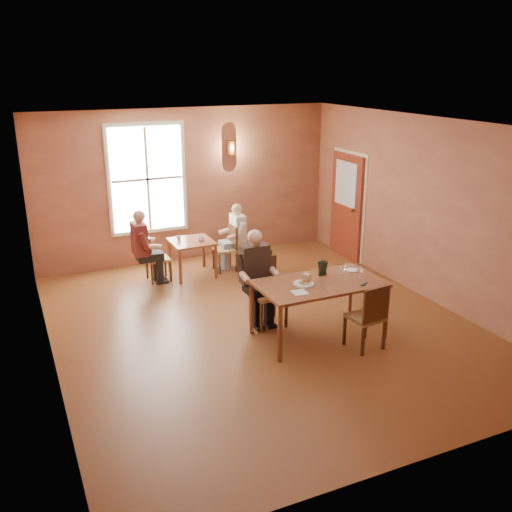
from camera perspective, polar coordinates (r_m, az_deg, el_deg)
name	(u,v)px	position (r m, az deg, el deg)	size (l,w,h in m)	color
ground	(261,325)	(8.75, 0.54, -6.91)	(6.00, 7.00, 0.01)	brown
wall_back	(187,185)	(11.40, -6.90, 7.02)	(6.00, 0.04, 3.00)	brown
wall_front	(423,328)	(5.45, 16.36, -6.93)	(6.00, 0.04, 3.00)	brown
wall_left	(42,258)	(7.52, -20.64, -0.22)	(0.04, 7.00, 3.00)	brown
wall_right	(427,210)	(9.82, 16.72, 4.46)	(0.04, 7.00, 3.00)	brown
ceiling	(262,124)	(7.93, 0.61, 13.03)	(6.00, 7.00, 0.04)	white
window	(147,179)	(11.10, -10.82, 7.56)	(1.36, 0.10, 1.96)	white
door	(346,206)	(11.67, 8.98, 4.93)	(0.12, 1.04, 2.10)	maroon
wall_sconce	(231,148)	(11.48, -2.52, 10.77)	(0.16, 0.16, 0.28)	brown
main_table	(319,309)	(8.31, 6.28, -5.31)	(1.79, 1.01, 0.84)	brown
chair_diner_main	(268,293)	(8.58, 1.21, -3.73)	(0.45, 0.45, 1.02)	#402711
diner_main	(269,282)	(8.48, 1.31, -2.64)	(0.56, 0.56, 1.39)	#462F26
chair_empty	(365,316)	(8.05, 10.87, -5.88)	(0.42, 0.42, 0.96)	#4B2612
plate_food	(304,283)	(8.03, 4.78, -2.73)	(0.30, 0.30, 0.04)	white
sandwich	(307,279)	(8.08, 5.08, -2.31)	(0.10, 0.09, 0.12)	tan
goblet_a	(342,269)	(8.43, 8.64, -1.28)	(0.08, 0.08, 0.19)	silver
goblet_b	(360,272)	(8.32, 10.36, -1.63)	(0.08, 0.08, 0.20)	white
menu_stand	(323,268)	(8.37, 6.68, -1.23)	(0.13, 0.07, 0.22)	black
knife	(328,289)	(7.90, 7.19, -3.33)	(0.22, 0.02, 0.00)	white
napkin	(299,292)	(7.76, 4.37, -3.66)	(0.20, 0.20, 0.01)	white
side_plate	(352,270)	(8.66, 9.57, -1.41)	(0.18, 0.18, 0.01)	white
sunglasses	(364,284)	(8.15, 10.76, -2.76)	(0.14, 0.04, 0.02)	black
second_table	(192,258)	(10.70, -6.38, -0.19)	(0.76, 0.76, 0.67)	brown
chair_diner_white	(225,249)	(10.88, -3.15, 0.75)	(0.38, 0.38, 0.87)	#512B1B
diner_white	(226,240)	(10.84, -3.02, 1.65)	(0.49, 0.49, 1.22)	white
chair_diner_maroon	(158,258)	(10.51, -9.77, -0.18)	(0.38, 0.38, 0.86)	brown
diner_maroon	(156,246)	(10.43, -10.00, 1.01)	(0.53, 0.53, 1.33)	maroon
cup_a	(201,239)	(10.53, -5.53, 1.72)	(0.13, 0.13, 0.10)	white
cup_b	(179,238)	(10.65, -7.74, 1.81)	(0.10, 0.10, 0.09)	white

